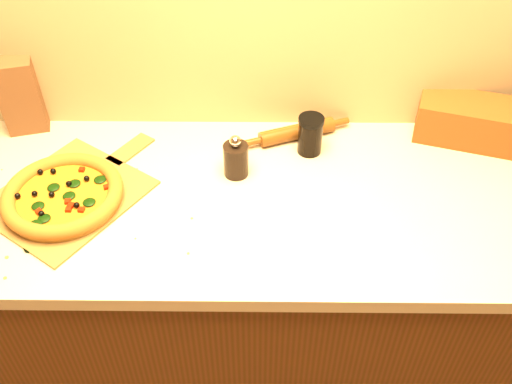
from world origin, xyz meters
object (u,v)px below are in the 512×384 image
Objects in this scene: pizza_peel at (71,193)px; rolling_pin at (297,132)px; dark_jar at (310,135)px; pizza at (63,195)px; pepper_grinder at (236,159)px.

rolling_pin is (0.61, 0.25, 0.02)m from pizza_peel.
rolling_pin is at bearing 118.80° from dark_jar.
pizza is at bearing -70.13° from pizza_peel.
pizza_peel is at bearing -168.56° from pepper_grinder.
pizza reaches higher than pizza_peel.
dark_jar reaches higher than rolling_pin.
pizza_peel is at bearing -163.72° from dark_jar.
pizza is 2.66× the size of dark_jar.
dark_jar reaches higher than pizza_peel.
rolling_pin is 2.75× the size of dark_jar.
pepper_grinder reaches higher than pizza.
pizza is at bearing -161.33° from dark_jar.
dark_jar is at bearing 50.69° from pizza_peel.
pizza_peel is 0.66m from rolling_pin.
pizza_peel is 0.04m from pizza.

